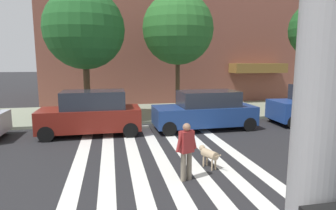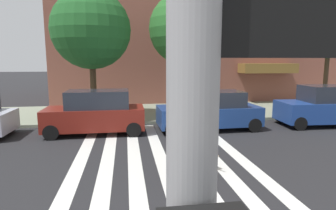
# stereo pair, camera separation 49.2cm
# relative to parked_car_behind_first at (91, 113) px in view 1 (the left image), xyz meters

# --- Properties ---
(ground_plane) EXTENTS (160.00, 160.00, 0.00)m
(ground_plane) POSITION_rel_parked_car_behind_first_xyz_m (2.30, -4.89, -0.98)
(ground_plane) COLOR #232326
(sidewalk_far) EXTENTS (80.00, 6.00, 0.15)m
(sidewalk_far) POSITION_rel_parked_car_behind_first_xyz_m (2.30, 4.60, -0.90)
(sidewalk_far) COLOR gray
(sidewalk_far) RESTS_ON ground_plane
(crosswalk_stripes) EXTENTS (5.85, 12.38, 0.01)m
(crosswalk_stripes) POSITION_rel_parked_car_behind_first_xyz_m (2.51, -4.89, -0.97)
(crosswalk_stripes) COLOR silver
(crosswalk_stripes) RESTS_ON ground_plane
(parked_car_behind_first) EXTENTS (4.43, 1.88, 1.99)m
(parked_car_behind_first) POSITION_rel_parked_car_behind_first_xyz_m (0.00, 0.00, 0.00)
(parked_car_behind_first) COLOR maroon
(parked_car_behind_first) RESTS_ON ground_plane
(parked_car_third_in_line) EXTENTS (4.93, 2.11, 1.87)m
(parked_car_third_in_line) POSITION_rel_parked_car_behind_first_xyz_m (5.36, 0.00, -0.06)
(parked_car_third_in_line) COLOR navy
(parked_car_third_in_line) RESTS_ON ground_plane
(parked_car_fourth_in_line) EXTENTS (4.47, 2.17, 2.06)m
(parked_car_fourth_in_line) POSITION_rel_parked_car_behind_first_xyz_m (11.40, -0.00, -0.00)
(parked_car_fourth_in_line) COLOR navy
(parked_car_fourth_in_line) RESTS_ON ground_plane
(street_tree_nearest) EXTENTS (4.12, 4.12, 6.82)m
(street_tree_nearest) POSITION_rel_parked_car_behind_first_xyz_m (-0.34, 2.56, 3.92)
(street_tree_nearest) COLOR #4C3823
(street_tree_nearest) RESTS_ON sidewalk_far
(street_tree_middle) EXTENTS (4.12, 4.12, 7.03)m
(street_tree_middle) POSITION_rel_parked_car_behind_first_xyz_m (4.81, 3.47, 4.14)
(street_tree_middle) COLOR #4C3823
(street_tree_middle) RESTS_ON sidewalk_far
(street_tree_further) EXTENTS (3.49, 3.49, 6.78)m
(street_tree_further) POSITION_rel_parked_car_behind_first_xyz_m (13.30, 2.47, 4.19)
(street_tree_further) COLOR #4C3823
(street_tree_further) RESTS_ON sidewalk_far
(pedestrian_dog_walker) EXTENTS (0.69, 0.36, 1.64)m
(pedestrian_dog_walker) POSITION_rel_parked_car_behind_first_xyz_m (2.89, -5.63, -0.05)
(pedestrian_dog_walker) COLOR #6B6051
(pedestrian_dog_walker) RESTS_ON ground_plane
(dog_on_leash) EXTENTS (0.49, 0.94, 0.65)m
(dog_on_leash) POSITION_rel_parked_car_behind_first_xyz_m (3.82, -4.85, -0.53)
(dog_on_leash) COLOR tan
(dog_on_leash) RESTS_ON ground_plane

